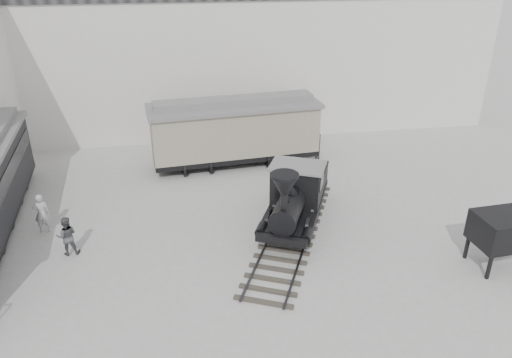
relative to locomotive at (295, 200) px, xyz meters
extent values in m
plane|color=#9E9E9B|center=(-2.11, -3.25, -1.24)|extent=(90.00, 90.00, 0.00)
cube|color=silver|center=(-2.11, 11.75, 4.26)|extent=(34.00, 2.40, 11.00)
cube|color=#3F392F|center=(-0.31, -0.69, -1.16)|extent=(5.81, 9.51, 0.17)
cube|color=#2D2D30|center=(-0.99, -0.38, -1.11)|extent=(4.00, 8.69, 0.06)
cube|color=#2D2D30|center=(0.37, -0.99, -1.11)|extent=(4.00, 8.69, 0.06)
cylinder|color=black|center=(-1.26, -0.82, -0.51)|extent=(0.58, 1.09, 1.14)
cylinder|color=black|center=(0.21, -1.49, -0.51)|extent=(0.58, 1.09, 1.14)
cylinder|color=black|center=(-0.70, 0.40, -0.51)|extent=(0.58, 1.09, 1.14)
cylinder|color=black|center=(0.76, -0.27, -0.51)|extent=(0.58, 1.09, 1.14)
cube|color=black|center=(-0.25, -0.54, -0.38)|extent=(3.42, 4.24, 0.29)
cylinder|color=black|center=(-0.55, -1.20, 0.28)|extent=(1.92, 2.59, 1.03)
cylinder|color=black|center=(-0.93, -2.05, 1.08)|extent=(0.36, 0.36, 0.62)
cone|color=black|center=(-0.93, -2.05, 1.76)|extent=(1.31, 1.31, 0.72)
sphere|color=black|center=(-0.37, -0.83, 0.77)|extent=(0.54, 0.54, 0.54)
cube|color=black|center=(0.14, 0.30, 0.56)|extent=(2.41, 2.10, 1.60)
cube|color=slate|center=(0.14, 0.30, 1.41)|extent=(2.68, 2.38, 0.08)
cube|color=black|center=(0.91, 2.00, -0.01)|extent=(2.55, 2.65, 0.93)
cylinder|color=black|center=(-3.87, 6.75, -0.85)|extent=(2.00, 0.96, 0.77)
cylinder|color=black|center=(0.55, 7.18, -0.85)|extent=(2.00, 0.96, 0.77)
cube|color=black|center=(-1.66, 6.96, -0.66)|extent=(8.88, 3.26, 0.29)
cube|color=gray|center=(-1.66, 6.96, 0.69)|extent=(8.89, 3.35, 2.41)
cube|color=slate|center=(-1.66, 6.96, 1.99)|extent=(9.21, 3.67, 0.19)
cube|color=slate|center=(-1.66, 6.96, 2.26)|extent=(8.37, 1.97, 0.35)
cube|color=black|center=(-11.47, 1.29, 1.15)|extent=(0.93, 10.52, 0.71)
imported|color=#B2B2B2|center=(-10.38, 1.20, -0.37)|extent=(0.67, 0.48, 1.74)
imported|color=#4C4E51|center=(-9.08, -0.67, -0.44)|extent=(0.84, 0.69, 1.60)
cube|color=black|center=(6.01, -4.71, -0.75)|extent=(0.11, 0.11, 0.97)
cube|color=black|center=(5.92, -3.39, -0.75)|extent=(0.11, 0.11, 0.97)
cube|color=black|center=(7.51, -3.27, -0.75)|extent=(0.11, 0.11, 0.97)
cube|color=black|center=(6.76, -3.99, 0.31)|extent=(2.06, 1.73, 1.15)
cone|color=black|center=(6.76, -3.99, -0.40)|extent=(1.61, 1.61, 0.44)
camera|label=1|loc=(-4.52, -17.82, 9.77)|focal=35.00mm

